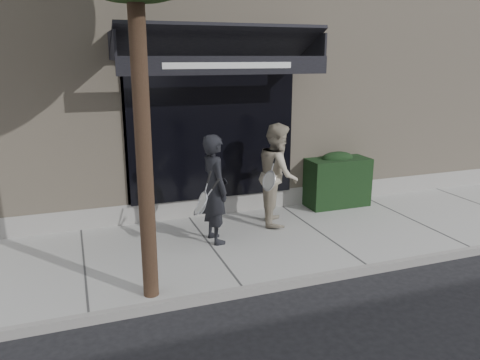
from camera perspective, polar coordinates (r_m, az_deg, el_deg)
name	(u,v)px	position (r m, az deg, el deg)	size (l,w,h in m)	color
ground	(318,237)	(8.59, 9.44, -6.89)	(80.00, 80.00, 0.00)	black
sidewalk	(318,234)	(8.57, 9.46, -6.52)	(20.00, 3.00, 0.12)	#A3A49E
curb	(369,269)	(7.37, 15.41, -10.45)	(20.00, 0.10, 0.14)	gray
building_facade	(229,73)	(12.54, -1.39, 12.95)	(14.30, 8.04, 5.64)	tan
hedge	(336,180)	(9.95, 11.64, 0.02)	(1.30, 0.70, 1.14)	black
pedestrian_front	(215,189)	(7.72, -3.11, -1.12)	(0.71, 0.88, 1.83)	black
pedestrian_back	(278,174)	(8.62, 4.64, 0.73)	(0.98, 1.10, 1.88)	#ADA18A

